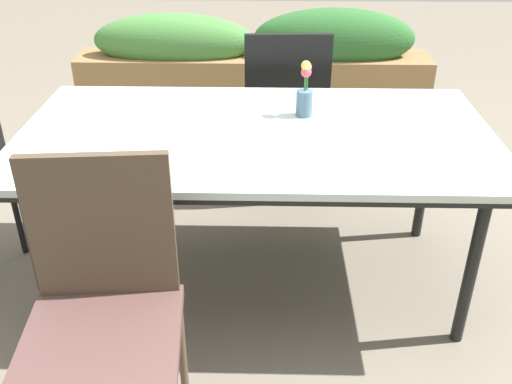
% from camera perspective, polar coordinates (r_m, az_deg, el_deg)
% --- Properties ---
extents(ground_plane, '(12.00, 12.00, 0.00)m').
position_cam_1_polar(ground_plane, '(2.67, -0.76, -8.35)').
color(ground_plane, '#756B5B').
extents(dining_table, '(1.86, 0.99, 0.73)m').
position_cam_1_polar(dining_table, '(2.31, 0.00, 4.98)').
color(dining_table, silver).
rests_on(dining_table, ground).
extents(chair_far_side, '(0.47, 0.47, 0.93)m').
position_cam_1_polar(chair_far_side, '(3.12, 2.89, 8.74)').
color(chair_far_side, black).
rests_on(chair_far_side, ground).
extents(chair_near_left, '(0.49, 0.49, 0.95)m').
position_cam_1_polar(chair_near_left, '(1.77, -14.88, -10.46)').
color(chair_near_left, brown).
rests_on(chair_near_left, ground).
extents(flower_vase, '(0.07, 0.07, 0.23)m').
position_cam_1_polar(flower_vase, '(2.41, 4.82, 9.64)').
color(flower_vase, slate).
rests_on(flower_vase, dining_table).
extents(planter_box, '(2.40, 0.36, 0.82)m').
position_cam_1_polar(planter_box, '(4.09, -0.09, 11.77)').
color(planter_box, olive).
rests_on(planter_box, ground).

